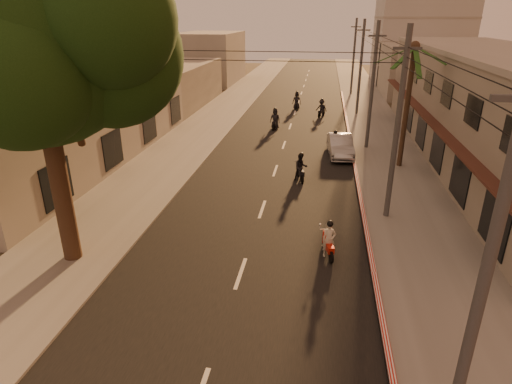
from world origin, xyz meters
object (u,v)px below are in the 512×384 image
(scooter_red, at_px, (329,240))
(palm_tree, at_px, (414,54))
(scooter_mid_b, at_px, (334,143))
(scooter_far_a, at_px, (275,119))
(scooter_far_c, at_px, (297,101))
(broadleaf_tree, at_px, (46,42))
(parked_car, at_px, (340,146))
(scooter_far_b, at_px, (322,108))
(scooter_mid_a, at_px, (301,168))

(scooter_red, bearing_deg, palm_tree, 55.24)
(palm_tree, xyz_separation_m, scooter_mid_b, (-4.21, 2.50, -6.38))
(scooter_mid_b, bearing_deg, scooter_far_a, 112.89)
(scooter_far_c, bearing_deg, scooter_far_a, -99.54)
(palm_tree, bearing_deg, scooter_far_c, 114.29)
(broadleaf_tree, relative_size, parked_car, 2.61)
(scooter_red, relative_size, scooter_far_b, 0.92)
(scooter_far_a, distance_m, parked_car, 8.84)
(scooter_mid_b, height_order, scooter_far_a, scooter_far_a)
(scooter_red, height_order, scooter_mid_b, scooter_mid_b)
(scooter_mid_a, xyz_separation_m, scooter_far_b, (1.00, 17.97, 0.02))
(broadleaf_tree, height_order, scooter_red, broadleaf_tree)
(broadleaf_tree, height_order, palm_tree, broadleaf_tree)
(scooter_far_b, height_order, parked_car, scooter_far_b)
(scooter_red, height_order, parked_car, scooter_red)
(scooter_red, bearing_deg, broadleaf_tree, 175.95)
(parked_car, bearing_deg, scooter_far_b, 91.97)
(scooter_far_c, bearing_deg, parked_car, -76.35)
(scooter_far_b, bearing_deg, broadleaf_tree, -89.47)
(scooter_far_a, bearing_deg, broadleaf_tree, -97.85)
(scooter_mid_b, relative_size, parked_car, 0.37)
(broadleaf_tree, xyz_separation_m, scooter_far_c, (6.65, 31.49, -7.62))
(broadleaf_tree, height_order, parked_car, broadleaf_tree)
(palm_tree, relative_size, parked_car, 1.77)
(scooter_far_c, bearing_deg, scooter_far_b, -50.70)
(broadleaf_tree, height_order, scooter_far_c, broadleaf_tree)
(scooter_far_b, distance_m, scooter_far_c, 4.09)
(broadleaf_tree, bearing_deg, scooter_mid_b, 57.56)
(scooter_far_a, bearing_deg, scooter_far_c, 86.95)
(scooter_mid_a, bearing_deg, broadleaf_tree, -143.00)
(scooter_far_b, xyz_separation_m, parked_car, (1.49, -12.61, -0.08))
(scooter_far_a, distance_m, scooter_far_c, 8.85)
(palm_tree, distance_m, scooter_far_a, 14.29)
(scooter_red, bearing_deg, scooter_mid_b, 74.48)
(broadleaf_tree, height_order, scooter_mid_a, broadleaf_tree)
(broadleaf_tree, bearing_deg, scooter_mid_a, 51.41)
(scooter_mid_a, bearing_deg, parked_car, 50.69)
(scooter_red, xyz_separation_m, scooter_far_c, (-3.30, 29.78, 0.12))
(palm_tree, bearing_deg, scooter_red, -110.96)
(scooter_far_b, distance_m, parked_car, 12.70)
(scooter_mid_a, distance_m, scooter_far_a, 12.67)
(scooter_mid_a, relative_size, scooter_far_a, 0.91)
(scooter_far_a, height_order, scooter_far_b, scooter_far_a)
(scooter_mid_b, bearing_deg, palm_tree, -46.21)
(scooter_red, bearing_deg, scooter_far_b, 77.60)
(palm_tree, height_order, scooter_mid_a, palm_tree)
(palm_tree, height_order, scooter_far_c, palm_tree)
(palm_tree, height_order, scooter_red, palm_tree)
(scooter_mid_b, height_order, scooter_far_b, scooter_far_b)
(scooter_mid_a, relative_size, scooter_far_b, 0.98)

